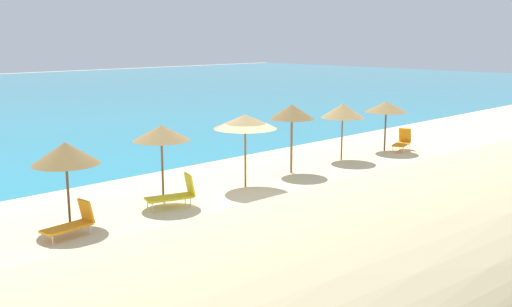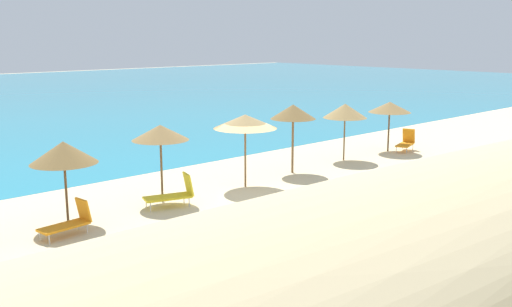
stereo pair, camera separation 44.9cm
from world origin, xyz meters
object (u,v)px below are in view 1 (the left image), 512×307
(beach_umbrella_3, at_px, (245,122))
(lounge_chair_3, at_px, (175,194))
(beach_umbrella_1, at_px, (66,153))
(beach_umbrella_6, at_px, (386,107))
(beach_umbrella_5, at_px, (343,111))
(beach_umbrella_4, at_px, (292,112))
(lounge_chair_0, at_px, (402,141))
(lounge_chair_1, at_px, (72,223))
(beach_umbrella_2, at_px, (161,133))

(beach_umbrella_3, bearing_deg, lounge_chair_3, -174.90)
(beach_umbrella_3, relative_size, lounge_chair_3, 1.60)
(beach_umbrella_1, distance_m, beach_umbrella_6, 17.31)
(beach_umbrella_3, xyz_separation_m, beach_umbrella_5, (6.73, 0.54, -0.21))
(lounge_chair_3, bearing_deg, beach_umbrella_6, -69.47)
(beach_umbrella_4, height_order, lounge_chair_0, beach_umbrella_4)
(beach_umbrella_3, bearing_deg, beach_umbrella_6, 2.32)
(beach_umbrella_4, relative_size, lounge_chair_1, 1.90)
(beach_umbrella_4, bearing_deg, lounge_chair_1, -174.06)
(beach_umbrella_4, xyz_separation_m, beach_umbrella_5, (3.64, 0.11, -0.27))
(beach_umbrella_1, bearing_deg, lounge_chair_0, -1.36)
(lounge_chair_0, xyz_separation_m, lounge_chair_3, (-14.50, -0.16, -0.00))
(beach_umbrella_5, distance_m, lounge_chair_0, 4.64)
(beach_umbrella_2, bearing_deg, lounge_chair_1, -164.06)
(beach_umbrella_6, xyz_separation_m, lounge_chair_1, (-17.69, -1.09, -1.85))
(beach_umbrella_3, bearing_deg, beach_umbrella_2, 172.56)
(beach_umbrella_6, relative_size, lounge_chair_3, 1.42)
(beach_umbrella_2, xyz_separation_m, beach_umbrella_6, (13.69, -0.05, -0.22))
(beach_umbrella_2, relative_size, beach_umbrella_4, 0.93)
(beach_umbrella_1, relative_size, beach_umbrella_5, 0.98)
(lounge_chair_3, bearing_deg, lounge_chair_0, -71.86)
(beach_umbrella_5, height_order, lounge_chair_3, beach_umbrella_5)
(beach_umbrella_3, bearing_deg, lounge_chair_1, -174.84)
(beach_umbrella_2, xyz_separation_m, lounge_chair_3, (-0.05, -0.78, -2.02))
(beach_umbrella_1, xyz_separation_m, lounge_chair_3, (3.57, -0.59, -1.83))
(lounge_chair_0, bearing_deg, beach_umbrella_3, 71.70)
(beach_umbrella_4, relative_size, lounge_chair_0, 1.88)
(lounge_chair_1, relative_size, lounge_chair_3, 0.87)
(beach_umbrella_5, relative_size, lounge_chair_0, 1.72)
(lounge_chair_3, bearing_deg, lounge_chair_1, 112.69)
(lounge_chair_3, bearing_deg, beach_umbrella_4, -66.14)
(beach_umbrella_3, distance_m, beach_umbrella_4, 3.12)
(beach_umbrella_2, distance_m, lounge_chair_1, 4.65)
(lounge_chair_3, bearing_deg, beach_umbrella_1, 98.03)
(beach_umbrella_3, distance_m, lounge_chair_0, 11.11)
(lounge_chair_0, bearing_deg, beach_umbrella_1, 71.16)
(beach_umbrella_6, bearing_deg, beach_umbrella_5, 177.82)
(lounge_chair_0, relative_size, lounge_chair_3, 0.88)
(beach_umbrella_2, height_order, beach_umbrella_6, beach_umbrella_2)
(beach_umbrella_3, distance_m, beach_umbrella_5, 6.75)
(lounge_chair_0, bearing_deg, lounge_chair_1, 74.15)
(beach_umbrella_5, bearing_deg, lounge_chair_3, -175.23)
(beach_umbrella_3, distance_m, beach_umbrella_6, 10.16)
(beach_umbrella_2, relative_size, beach_umbrella_6, 1.09)
(beach_umbrella_1, relative_size, beach_umbrella_3, 0.93)
(beach_umbrella_1, relative_size, lounge_chair_1, 1.70)
(beach_umbrella_1, height_order, lounge_chair_1, beach_umbrella_1)
(beach_umbrella_6, height_order, lounge_chair_1, beach_umbrella_6)
(beach_umbrella_6, distance_m, lounge_chair_3, 13.88)
(beach_umbrella_3, bearing_deg, beach_umbrella_1, 177.82)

